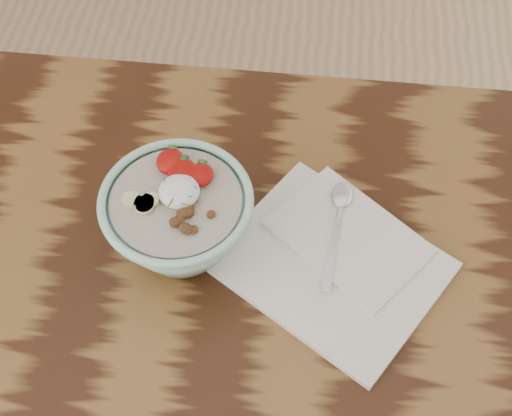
{
  "coord_description": "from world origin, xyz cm",
  "views": [
    {
      "loc": [
        9.02,
        -42.76,
        162.83
      ],
      "look_at": [
        3.51,
        8.46,
        87.12
      ],
      "focal_mm": 50.0,
      "sensor_mm": 36.0,
      "label": 1
    }
  ],
  "objects": [
    {
      "name": "spoon",
      "position": [
        14.89,
        16.27,
        77.17
      ],
      "size": [
        3.92,
        18.78,
        0.98
      ],
      "rotation": [
        0.0,
        0.0,
        -0.1
      ],
      "color": "silver",
      "rests_on": "napkin"
    },
    {
      "name": "table",
      "position": [
        0.0,
        0.0,
        65.7
      ],
      "size": [
        160.0,
        90.0,
        75.0
      ],
      "color": "#33190C",
      "rests_on": "ground"
    },
    {
      "name": "napkin",
      "position": [
        14.67,
        8.67,
        75.74
      ],
      "size": [
        36.7,
        35.07,
        1.77
      ],
      "rotation": [
        0.0,
        0.0,
        -0.57
      ],
      "color": "white",
      "rests_on": "table"
    },
    {
      "name": "breakfast_bowl",
      "position": [
        -7.18,
        9.3,
        82.03
      ],
      "size": [
        20.63,
        20.63,
        13.66
      ],
      "rotation": [
        0.0,
        0.0,
        -0.04
      ],
      "color": "#A2D9C4",
      "rests_on": "table"
    }
  ]
}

